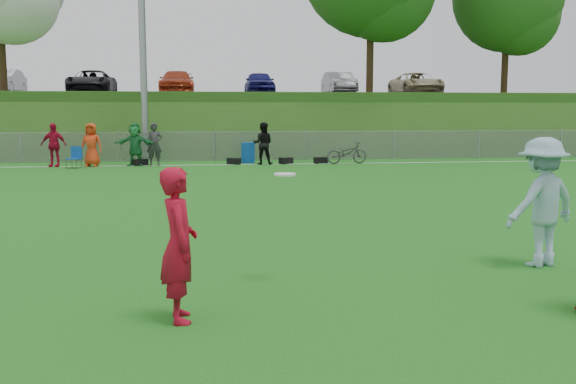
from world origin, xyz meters
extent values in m
plane|color=#166315|center=(0.00, 0.00, 0.00)|extent=(120.00, 120.00, 0.00)
cube|color=white|center=(0.00, 18.00, 0.01)|extent=(60.00, 0.10, 0.01)
cube|color=gray|center=(0.00, 20.00, 0.60)|extent=(58.00, 0.02, 1.20)
cube|color=gray|center=(0.00, 20.00, 1.25)|extent=(58.00, 0.04, 0.04)
cylinder|color=gray|center=(-3.00, 20.80, 6.00)|extent=(0.30, 0.30, 12.00)
cube|color=#2A5417|center=(0.00, 31.00, 1.50)|extent=(120.00, 18.00, 3.00)
cube|color=black|center=(0.00, 33.00, 3.05)|extent=(120.00, 12.00, 0.10)
cylinder|color=black|center=(-10.00, 25.00, 6.75)|extent=(0.36, 0.36, 7.50)
cylinder|color=black|center=(8.00, 24.50, 7.25)|extent=(0.36, 0.36, 8.50)
cylinder|color=black|center=(16.00, 26.00, 6.50)|extent=(0.36, 0.36, 7.00)
sphere|color=#235416|center=(16.60, 25.70, 7.20)|extent=(4.20, 4.20, 4.20)
imported|color=gray|center=(-12.00, 32.00, 3.82)|extent=(1.52, 4.37, 1.44)
imported|color=black|center=(-7.00, 32.00, 3.82)|extent=(2.39, 5.18, 1.44)
imported|color=#9D2D11|center=(-2.00, 32.00, 3.82)|extent=(2.02, 4.96, 1.44)
imported|color=navy|center=(3.00, 32.00, 3.82)|extent=(1.70, 4.23, 1.44)
imported|color=slate|center=(8.00, 32.00, 3.82)|extent=(1.52, 4.37, 1.44)
imported|color=tan|center=(13.00, 32.00, 3.82)|extent=(2.39, 5.18, 1.44)
imported|color=#B30C2C|center=(-6.26, 18.00, 0.85)|extent=(1.05, 0.57, 1.69)
imported|color=red|center=(-4.83, 18.00, 0.85)|extent=(0.90, 0.66, 1.69)
imported|color=#207A3C|center=(-3.16, 18.00, 0.85)|extent=(1.64, 0.82, 1.69)
imported|color=#2F2F32|center=(-2.41, 18.00, 0.85)|extent=(0.64, 0.44, 1.69)
imported|color=black|center=(1.90, 18.00, 0.85)|extent=(0.94, 0.80, 1.69)
cube|color=black|center=(-2.98, 18.10, 0.13)|extent=(0.62, 0.52, 0.26)
cube|color=black|center=(0.73, 18.10, 0.13)|extent=(0.60, 0.41, 0.26)
cube|color=black|center=(2.86, 18.10, 0.13)|extent=(0.62, 0.49, 0.26)
cube|color=black|center=(4.30, 18.10, 0.13)|extent=(0.57, 0.32, 0.26)
imported|color=#AC0B22|center=(-0.78, -1.19, 0.82)|extent=(0.47, 0.64, 1.64)
imported|color=#8CB2C2|center=(4.24, 0.56, 0.92)|extent=(1.34, 1.03, 1.84)
cylinder|color=white|center=(0.52, 0.20, 1.40)|extent=(0.28, 0.28, 0.03)
cylinder|color=#0F46A8|center=(1.36, 18.85, 0.43)|extent=(0.59, 0.59, 0.85)
cube|color=#0E459B|center=(-5.36, 17.20, 0.37)|extent=(0.58, 0.58, 0.05)
cube|color=#0E459B|center=(-5.30, 17.41, 0.60)|extent=(0.45, 0.17, 0.46)
imported|color=#313133|center=(5.33, 17.81, 0.45)|extent=(1.81, 0.90, 0.91)
camera|label=1|loc=(-0.51, -7.87, 2.23)|focal=40.00mm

